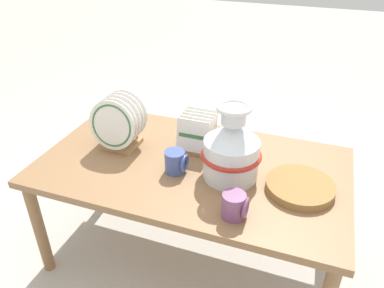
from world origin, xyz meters
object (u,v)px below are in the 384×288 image
(ceramic_vase, at_px, (232,148))
(dish_rack_round_plates, at_px, (118,125))
(dish_rack_square_plates, at_px, (197,136))
(wicker_charger_stack, at_px, (300,187))
(mug_plum_glaze, at_px, (235,206))
(mug_cobalt_glaze, at_px, (176,162))

(ceramic_vase, bearing_deg, dish_rack_round_plates, 174.57)
(ceramic_vase, height_order, dish_rack_round_plates, ceramic_vase)
(dish_rack_square_plates, distance_m, wicker_charger_stack, 0.55)
(dish_rack_square_plates, bearing_deg, wicker_charger_stack, -18.06)
(dish_rack_square_plates, distance_m, mug_plum_glaze, 0.52)
(mug_plum_glaze, bearing_deg, mug_cobalt_glaze, 148.15)
(ceramic_vase, xyz_separation_m, dish_rack_round_plates, (-0.59, 0.06, -0.02))
(wicker_charger_stack, xyz_separation_m, mug_plum_glaze, (-0.22, -0.25, 0.03))
(dish_rack_square_plates, xyz_separation_m, mug_plum_glaze, (0.30, -0.42, -0.02))
(wicker_charger_stack, relative_size, mug_cobalt_glaze, 2.77)
(ceramic_vase, distance_m, dish_rack_square_plates, 0.28)
(ceramic_vase, bearing_deg, wicker_charger_stack, -0.14)
(ceramic_vase, height_order, dish_rack_square_plates, ceramic_vase)
(mug_plum_glaze, xyz_separation_m, mug_cobalt_glaze, (-0.32, 0.20, 0.00))
(ceramic_vase, distance_m, mug_plum_glaze, 0.28)
(dish_rack_square_plates, xyz_separation_m, mug_cobalt_glaze, (-0.02, -0.22, -0.02))
(ceramic_vase, distance_m, mug_cobalt_glaze, 0.26)
(dish_rack_round_plates, relative_size, dish_rack_square_plates, 1.45)
(wicker_charger_stack, height_order, mug_cobalt_glaze, mug_cobalt_glaze)
(dish_rack_round_plates, bearing_deg, wicker_charger_stack, -3.62)
(mug_plum_glaze, bearing_deg, wicker_charger_stack, 48.78)
(dish_rack_square_plates, height_order, mug_cobalt_glaze, dish_rack_square_plates)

